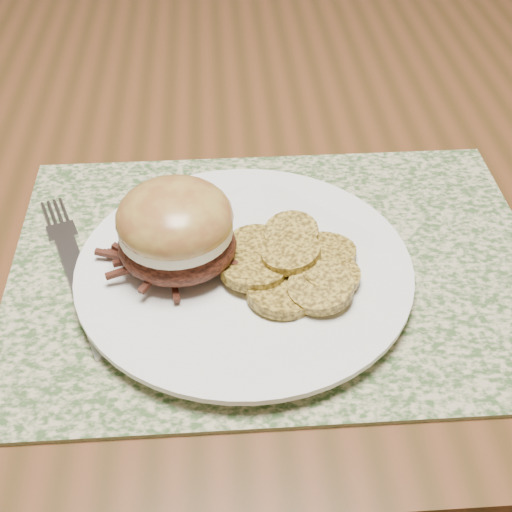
{
  "coord_description": "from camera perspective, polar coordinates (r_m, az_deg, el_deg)",
  "views": [
    {
      "loc": [
        0.21,
        -0.67,
        1.16
      ],
      "look_at": [
        0.24,
        -0.25,
        0.79
      ],
      "focal_mm": 50.0,
      "sensor_mm": 36.0,
      "label": 1
    }
  ],
  "objects": [
    {
      "name": "pork_sandwich",
      "position": [
        0.57,
        -6.43,
        2.13
      ],
      "size": [
        0.12,
        0.11,
        0.07
      ],
      "rotation": [
        0.0,
        0.0,
        -0.29
      ],
      "color": "black",
      "rests_on": "dinner_plate"
    },
    {
      "name": "ground",
      "position": [
        1.36,
        -11.54,
        -18.91
      ],
      "size": [
        3.5,
        3.5,
        0.0
      ],
      "primitive_type": "plane",
      "color": "#50301B",
      "rests_on": "ground"
    },
    {
      "name": "roasted_potatoes",
      "position": [
        0.57,
        3.0,
        -0.68
      ],
      "size": [
        0.13,
        0.13,
        0.03
      ],
      "color": "#AC8D32",
      "rests_on": "dinner_plate"
    },
    {
      "name": "fork",
      "position": [
        0.62,
        -14.27,
        -0.99
      ],
      "size": [
        0.09,
        0.2,
        0.0
      ],
      "rotation": [
        0.0,
        0.0,
        0.34
      ],
      "color": "#B1B1B8",
      "rests_on": "placemat"
    },
    {
      "name": "dining_table",
      "position": [
        0.86,
        -17.5,
        4.29
      ],
      "size": [
        1.5,
        0.9,
        0.75
      ],
      "color": "brown",
      "rests_on": "ground"
    },
    {
      "name": "dinner_plate",
      "position": [
        0.59,
        -0.95,
        -1.27
      ],
      "size": [
        0.26,
        0.26,
        0.02
      ],
      "primitive_type": "cylinder",
      "color": "white",
      "rests_on": "placemat"
    },
    {
      "name": "placemat",
      "position": [
        0.61,
        1.63,
        -0.81
      ],
      "size": [
        0.45,
        0.33,
        0.0
      ],
      "primitive_type": "cube",
      "color": "#3B562C",
      "rests_on": "dining_table"
    }
  ]
}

